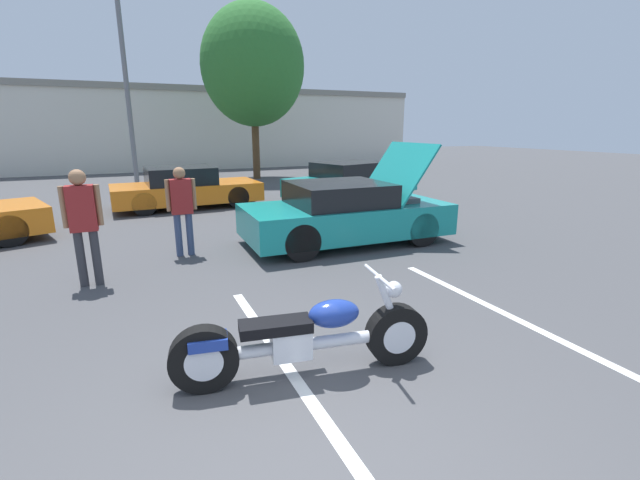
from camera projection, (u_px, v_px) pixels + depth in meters
name	position (u px, v px, depth m)	size (l,w,h in m)	color
ground_plane	(304.00, 477.00, 2.87)	(80.00, 80.00, 0.00)	#474749
parking_stripe_middle	(315.00, 407.00, 3.58)	(0.12, 5.42, 0.01)	white
parking_stripe_back	(556.00, 338.00, 4.74)	(0.12, 5.42, 0.01)	white
far_building	(139.00, 126.00, 23.39)	(32.00, 4.20, 4.40)	beige
light_pole	(126.00, 63.00, 15.92)	(1.21, 0.28, 8.43)	slate
tree_background	(253.00, 66.00, 18.29)	(4.40, 4.40, 7.36)	brown
motorcycle	(305.00, 339.00, 3.95)	(2.43, 0.78, 0.94)	black
show_car_hood_open	(346.00, 213.00, 8.56)	(4.09, 1.95, 1.96)	teal
parked_car_mid_right_row	(186.00, 188.00, 12.44)	(4.16, 2.01, 1.17)	orange
parked_car_right_row	(352.00, 181.00, 13.76)	(4.80, 2.97, 1.20)	teal
spectator_near_motorcycle	(182.00, 204.00, 7.60)	(0.52, 0.21, 1.60)	#38476B
spectator_by_show_car	(83.00, 218.00, 6.10)	(0.52, 0.22, 1.71)	#333338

